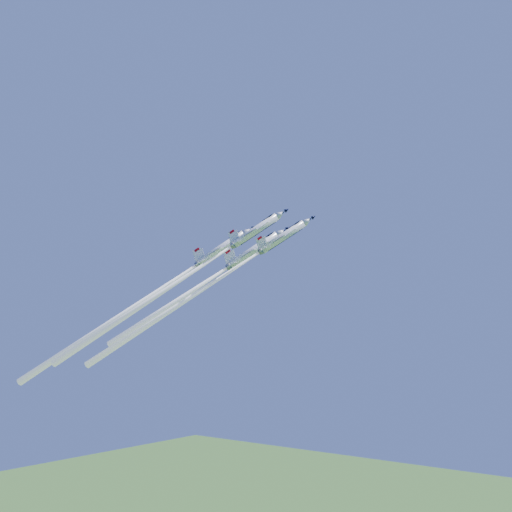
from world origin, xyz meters
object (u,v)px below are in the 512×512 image
Objects in this scene: jet_lead at (203,289)px; jet_slot at (140,302)px; jet_right at (173,285)px; jet_left at (203,284)px.

jet_lead reaches higher than jet_slot.
jet_right reaches higher than jet_slot.
jet_slot is (-6.12, -13.59, -4.81)m from jet_left.
jet_left is at bearing 166.37° from jet_right.
jet_slot is (-9.73, -0.54, -3.38)m from jet_right.
jet_lead is at bearing 135.73° from jet_right.
jet_lead is 1.00× the size of jet_right.
jet_left is at bearing 126.68° from jet_slot.
jet_left is 15.66m from jet_slot.
jet_lead is 7.55m from jet_right.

